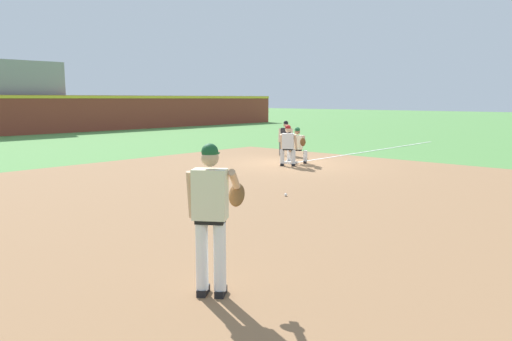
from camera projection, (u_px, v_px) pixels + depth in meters
The scene contains 11 objects.
ground_plane at pixel (290, 164), 18.35m from camera, with size 160.00×160.00×0.00m, color #518942.
infield_dirt_patch at pixel (271, 196), 12.20m from camera, with size 18.00×18.00×0.01m, color #936B47.
foul_line_stripe at pixel (374, 150), 22.93m from camera, with size 12.49×0.10×0.00m, color white.
first_base_bag at pixel (290, 162), 18.34m from camera, with size 0.38×0.38×0.09m, color white.
baseball at pixel (286, 195), 12.21m from camera, with size 0.07×0.07×0.07m, color white.
pitcher at pixel (212, 210), 5.94m from camera, with size 0.85×0.57×1.86m.
first_baseman at pixel (298, 144), 18.26m from camera, with size 0.81×1.04×1.34m.
baserunner at pixel (288, 144), 17.57m from camera, with size 0.62×0.68×1.46m.
umpire at pixel (286, 137), 20.85m from camera, with size 0.64×0.68×1.46m.
outfield_wall at pixel (28, 114), 32.77m from camera, with size 48.00×0.54×2.60m.
stadium_seating_block at pixel (8, 97), 34.54m from camera, with size 6.26×4.20×4.90m.
Camera 1 is at (-14.34, -11.28, 2.38)m, focal length 35.00 mm.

